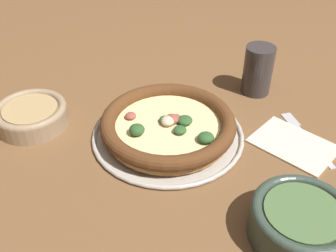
{
  "coord_description": "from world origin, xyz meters",
  "views": [
    {
      "loc": [
        -0.45,
        0.4,
        0.49
      ],
      "look_at": [
        0.0,
        0.0,
        0.02
      ],
      "focal_mm": 42.0,
      "sensor_mm": 36.0,
      "label": 1
    }
  ],
  "objects": [
    {
      "name": "napkin",
      "position": [
        -0.18,
        -0.16,
        0.0
      ],
      "size": [
        0.16,
        0.12,
        0.01
      ],
      "rotation": [
        0.0,
        0.0,
        0.1
      ],
      "color": "beige",
      "rests_on": "ground_plane"
    },
    {
      "name": "bowl_far",
      "position": [
        -0.31,
        0.01,
        0.03
      ],
      "size": [
        0.15,
        0.15,
        0.06
      ],
      "color": "#334238",
      "rests_on": "ground_plane"
    },
    {
      "name": "bowl_near",
      "position": [
        0.22,
        0.18,
        0.02
      ],
      "size": [
        0.15,
        0.15,
        0.04
      ],
      "color": "#9E8466",
      "rests_on": "ground_plane"
    },
    {
      "name": "pizza_tray",
      "position": [
        0.0,
        0.0,
        0.0
      ],
      "size": [
        0.3,
        0.3,
        0.01
      ],
      "color": "#B7B2A8",
      "rests_on": "ground_plane"
    },
    {
      "name": "pizza",
      "position": [
        -0.0,
        0.0,
        0.03
      ],
      "size": [
        0.26,
        0.26,
        0.04
      ],
      "color": "#BC7F42",
      "rests_on": "pizza_tray"
    },
    {
      "name": "fork",
      "position": [
        -0.18,
        -0.2,
        0.0
      ],
      "size": [
        0.17,
        0.09,
        0.0
      ],
      "rotation": [
        0.0,
        0.0,
        5.82
      ],
      "color": "#B7B7BC",
      "rests_on": "ground_plane"
    },
    {
      "name": "ground_plane",
      "position": [
        0.0,
        0.0,
        0.0
      ],
      "size": [
        3.0,
        3.0,
        0.0
      ],
      "primitive_type": "plane",
      "color": "brown"
    },
    {
      "name": "drinking_cup",
      "position": [
        -0.01,
        -0.26,
        0.06
      ],
      "size": [
        0.07,
        0.07,
        0.11
      ],
      "color": "#383333",
      "rests_on": "ground_plane"
    }
  ]
}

